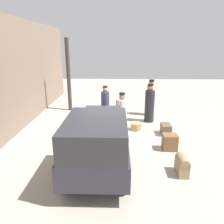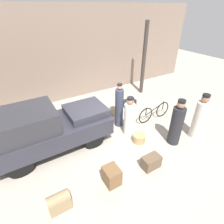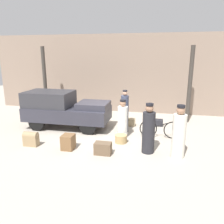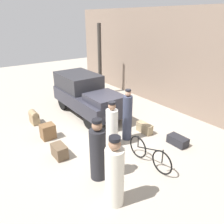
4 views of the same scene
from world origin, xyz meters
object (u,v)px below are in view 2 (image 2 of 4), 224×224
at_px(porter_lifting_near_truck, 176,124).
at_px(trunk_umber_medium, 110,112).
at_px(porter_standing_middle, 119,107).
at_px(trunk_large_brown, 129,103).
at_px(suitcase_small_leather, 112,176).
at_px(conductor_in_dark_uniform, 129,118).
at_px(porter_with_bicycle, 199,119).
at_px(trunk_barrel_dark, 59,202).
at_px(bicycle, 154,112).
at_px(trunk_wicker_pale, 151,162).
at_px(truck, 45,128).
at_px(wicker_basket, 139,138).

relative_size(porter_lifting_near_truck, trunk_umber_medium, 2.64).
bearing_deg(porter_standing_middle, trunk_umber_medium, 86.80).
distance_m(trunk_large_brown, suitcase_small_leather, 4.63).
bearing_deg(porter_standing_middle, conductor_in_dark_uniform, -88.52).
bearing_deg(porter_with_bicycle, porter_lifting_near_truck, 168.95).
bearing_deg(trunk_umber_medium, porter_with_bicycle, -55.38).
xyz_separation_m(porter_with_bicycle, trunk_barrel_dark, (-5.34, -0.12, -0.53)).
distance_m(conductor_in_dark_uniform, trunk_barrel_dark, 3.64).
bearing_deg(bicycle, trunk_wicker_pale, -134.39).
height_order(truck, wicker_basket, truck).
bearing_deg(conductor_in_dark_uniform, trunk_umber_medium, 88.90).
distance_m(wicker_basket, trunk_umber_medium, 2.13).
distance_m(porter_with_bicycle, trunk_large_brown, 3.48).
bearing_deg(trunk_barrel_dark, porter_with_bicycle, 1.34).
height_order(bicycle, trunk_umber_medium, bicycle).
distance_m(porter_lifting_near_truck, trunk_barrel_dark, 4.39).
relative_size(truck, porter_with_bicycle, 2.17).
bearing_deg(trunk_barrel_dark, trunk_large_brown, 36.99).
bearing_deg(trunk_wicker_pale, truck, 135.55).
xyz_separation_m(trunk_wicker_pale, trunk_umber_medium, (0.43, 3.28, -0.02)).
relative_size(truck, porter_lifting_near_truck, 2.21).
relative_size(porter_with_bicycle, porter_lifting_near_truck, 1.02).
distance_m(conductor_in_dark_uniform, porter_standing_middle, 0.70).
relative_size(conductor_in_dark_uniform, trunk_umber_medium, 2.39).
distance_m(truck, porter_with_bicycle, 5.47).
bearing_deg(truck, trunk_umber_medium, 15.41).
xyz_separation_m(conductor_in_dark_uniform, porter_standing_middle, (-0.02, 0.68, 0.15)).
height_order(porter_with_bicycle, trunk_umber_medium, porter_with_bicycle).
xyz_separation_m(conductor_in_dark_uniform, trunk_umber_medium, (0.03, 1.52, -0.54)).
relative_size(wicker_basket, trunk_barrel_dark, 0.84).
relative_size(porter_with_bicycle, trunk_large_brown, 2.60).
bearing_deg(porter_with_bicycle, truck, 156.43).
height_order(wicker_basket, trunk_umber_medium, trunk_umber_medium).
distance_m(bicycle, trunk_barrel_dark, 5.12).
relative_size(bicycle, porter_standing_middle, 0.91).
distance_m(suitcase_small_leather, trunk_barrel_dark, 1.49).
bearing_deg(trunk_large_brown, truck, -165.05).
xyz_separation_m(porter_standing_middle, suitcase_small_leather, (-1.73, -2.28, -0.60)).
bearing_deg(wicker_basket, bicycle, 29.16).
height_order(truck, porter_standing_middle, porter_standing_middle).
bearing_deg(bicycle, porter_with_bicycle, -71.89).
bearing_deg(trunk_barrel_dark, wicker_basket, 16.92).
distance_m(bicycle, porter_with_bicycle, 1.86).
relative_size(trunk_large_brown, trunk_barrel_dark, 1.25).
distance_m(bicycle, wicker_basket, 1.74).
distance_m(truck, wicker_basket, 3.32).
height_order(porter_with_bicycle, porter_standing_middle, porter_standing_middle).
bearing_deg(trunk_umber_medium, trunk_large_brown, 13.89).
height_order(truck, bicycle, truck).
relative_size(truck, trunk_large_brown, 5.64).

